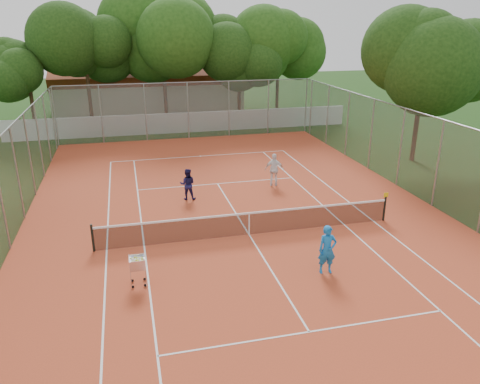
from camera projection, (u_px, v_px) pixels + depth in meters
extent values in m
plane|color=black|center=(249.00, 235.00, 18.63)|extent=(120.00, 120.00, 0.00)
cube|color=#B84423|center=(249.00, 235.00, 18.63)|extent=(18.00, 34.00, 0.02)
cube|color=white|center=(249.00, 235.00, 18.63)|extent=(10.98, 23.78, 0.01)
cube|color=black|center=(249.00, 223.00, 18.46)|extent=(11.88, 0.10, 0.98)
cube|color=slate|center=(249.00, 188.00, 17.95)|extent=(18.00, 34.00, 4.00)
cube|color=silver|center=(185.00, 122.00, 35.70)|extent=(26.00, 0.30, 1.50)
cube|color=beige|center=(149.00, 87.00, 43.86)|extent=(16.40, 9.00, 4.40)
cube|color=black|center=(178.00, 62.00, 36.97)|extent=(29.00, 19.00, 10.00)
imported|color=blue|center=(327.00, 250.00, 15.56)|extent=(0.65, 0.46, 1.69)
imported|color=#191848|center=(188.00, 184.00, 22.09)|extent=(0.85, 0.73, 1.51)
imported|color=white|center=(274.00, 170.00, 23.97)|extent=(1.07, 0.70, 1.68)
cube|color=silver|center=(138.00, 270.00, 14.92)|extent=(0.61, 0.61, 1.06)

